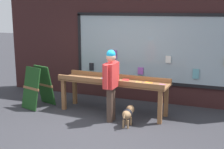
# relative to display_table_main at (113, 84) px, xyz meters

# --- Properties ---
(ground_plane) EXTENTS (40.00, 40.00, 0.00)m
(ground_plane) POSITION_rel_display_table_main_xyz_m (0.00, -1.10, -0.72)
(ground_plane) COLOR #2D2D33
(shopfront_facade) EXTENTS (7.55, 0.29, 3.58)m
(shopfront_facade) POSITION_rel_display_table_main_xyz_m (0.08, 1.29, 1.04)
(shopfront_facade) COLOR #331919
(shopfront_facade) RESTS_ON ground_plane
(display_table_main) EXTENTS (2.66, 0.80, 0.89)m
(display_table_main) POSITION_rel_display_table_main_xyz_m (0.00, 0.00, 0.00)
(display_table_main) COLOR brown
(display_table_main) RESTS_ON ground_plane
(person_browsing) EXTENTS (0.23, 0.64, 1.60)m
(person_browsing) POSITION_rel_display_table_main_xyz_m (0.15, -0.53, 0.21)
(person_browsing) COLOR #4C382D
(person_browsing) RESTS_ON ground_plane
(small_dog) EXTENTS (0.21, 0.56, 0.41)m
(small_dog) POSITION_rel_display_table_main_xyz_m (0.60, -0.69, -0.44)
(small_dog) COLOR #99724C
(small_dog) RESTS_ON ground_plane
(sandwich_board_sign) EXTENTS (0.71, 0.80, 1.03)m
(sandwich_board_sign) POSITION_rel_display_table_main_xyz_m (-1.94, -0.25, -0.19)
(sandwich_board_sign) COLOR #193F19
(sandwich_board_sign) RESTS_ON ground_plane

